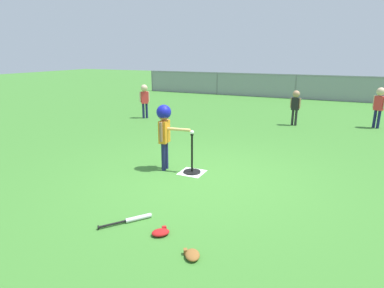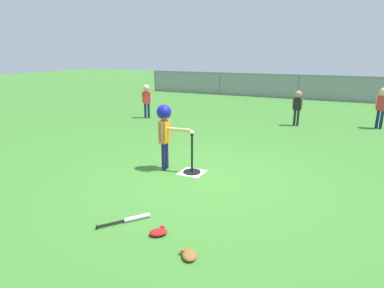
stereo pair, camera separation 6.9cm
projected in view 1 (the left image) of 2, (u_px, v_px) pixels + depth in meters
ground_plane at (204, 179)px, 5.70m from camera, size 60.00×60.00×0.00m
home_plate at (192, 172)px, 6.00m from camera, size 0.44×0.44×0.01m
batting_tee at (192, 166)px, 5.96m from camera, size 0.32×0.32×0.73m
baseball_on_tee at (192, 132)px, 5.79m from camera, size 0.07×0.07×0.07m
batter_child at (164, 124)px, 5.92m from camera, size 0.65×0.35×1.24m
fielder_deep_center at (379, 102)px, 9.33m from camera, size 0.31×0.24×1.19m
fielder_near_right at (295, 103)px, 9.71m from camera, size 0.31×0.21×1.06m
fielder_near_left at (145, 97)px, 10.78m from camera, size 0.26×0.25×1.13m
spare_bat_silver at (133, 219)px, 4.26m from camera, size 0.48×0.59×0.06m
glove_by_plate at (161, 232)px, 3.94m from camera, size 0.27×0.27×0.07m
glove_near_bats at (192, 255)px, 3.50m from camera, size 0.25×0.27×0.07m
outfield_fence at (296, 86)px, 15.44m from camera, size 16.06×0.06×1.15m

